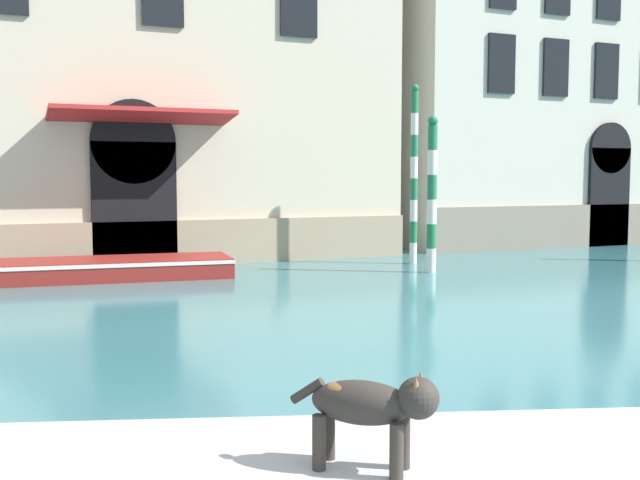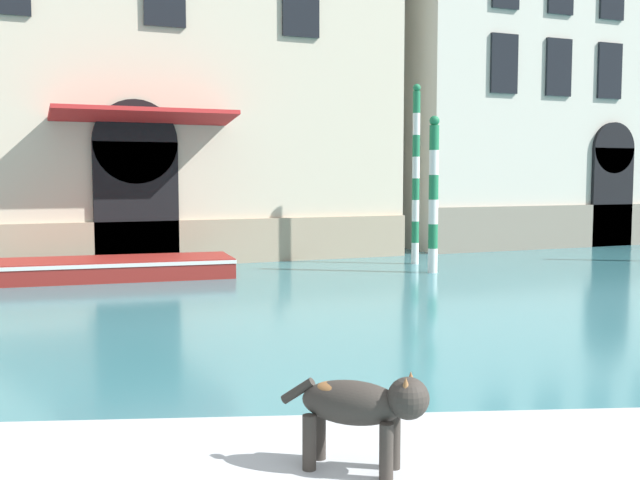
# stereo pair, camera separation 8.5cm
# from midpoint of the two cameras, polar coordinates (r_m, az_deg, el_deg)

# --- Properties ---
(palazzo_right) EXTENTS (12.72, 6.13, 16.28)m
(palazzo_right) POSITION_cam_midpoint_polar(r_m,az_deg,el_deg) (28.85, 16.72, 16.37)
(palazzo_right) COLOR beige
(palazzo_right) RESTS_ON ground_plane
(dog_on_deck) EXTENTS (0.72, 0.65, 0.59)m
(dog_on_deck) POSITION_cam_midpoint_polar(r_m,az_deg,el_deg) (4.42, 3.43, -12.46)
(dog_on_deck) COLOR #332D28
(dog_on_deck) RESTS_ON boat_foreground
(boat_moored_near_palazzo) EXTENTS (5.25, 2.31, 0.44)m
(boat_moored_near_palazzo) POSITION_cam_midpoint_polar(r_m,az_deg,el_deg) (17.32, -15.46, -2.05)
(boat_moored_near_palazzo) COLOR maroon
(boat_moored_near_palazzo) RESTS_ON ground_plane
(mooring_pole_0) EXTENTS (0.20, 0.20, 4.62)m
(mooring_pole_0) POSITION_cam_midpoint_polar(r_m,az_deg,el_deg) (19.47, 7.05, 5.00)
(mooring_pole_0) COLOR white
(mooring_pole_0) RESTS_ON ground_plane
(mooring_pole_1) EXTENTS (0.24, 0.24, 3.67)m
(mooring_pole_1) POSITION_cam_midpoint_polar(r_m,az_deg,el_deg) (17.74, 8.39, 3.48)
(mooring_pole_1) COLOR white
(mooring_pole_1) RESTS_ON ground_plane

